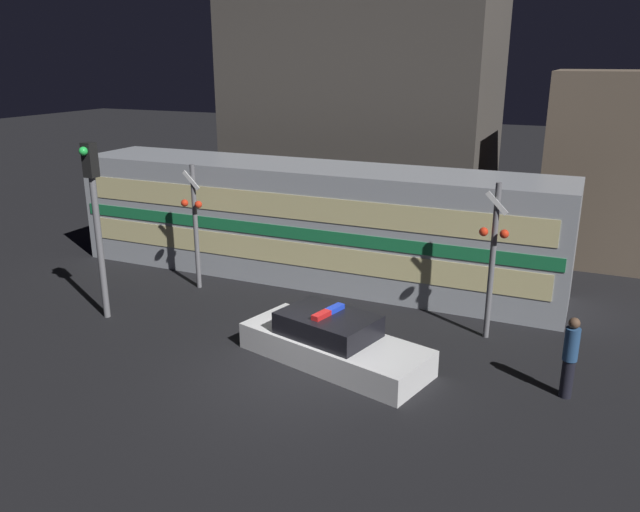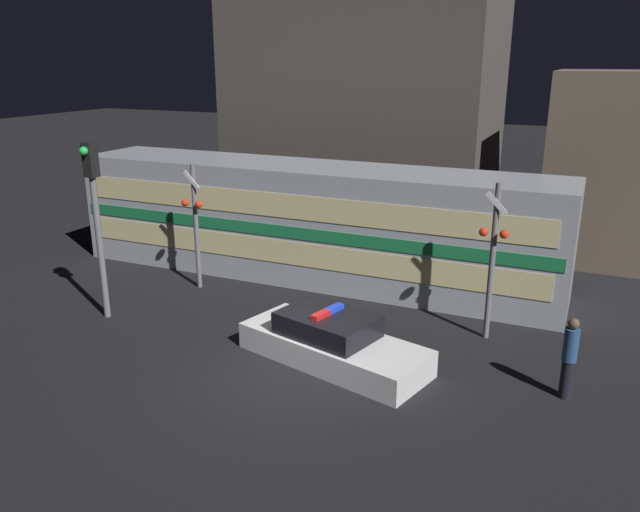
% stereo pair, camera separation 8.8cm
% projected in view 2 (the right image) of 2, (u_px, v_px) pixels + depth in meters
% --- Properties ---
extents(ground_plane, '(120.00, 120.00, 0.00)m').
position_uv_depth(ground_plane, '(290.00, 376.00, 14.17)').
color(ground_plane, black).
extents(train, '(16.11, 2.84, 3.67)m').
position_uv_depth(train, '(310.00, 222.00, 20.22)').
color(train, '#999EA5').
rests_on(train, ground_plane).
extents(police_car, '(4.90, 2.85, 1.29)m').
position_uv_depth(police_car, '(332.00, 343.00, 14.76)').
color(police_car, silver).
rests_on(police_car, ground_plane).
extents(pedestrian, '(0.31, 0.31, 1.82)m').
position_uv_depth(pedestrian, '(569.00, 357.00, 13.02)').
color(pedestrian, black).
rests_on(pedestrian, ground_plane).
extents(crossing_signal_near, '(0.72, 0.33, 4.05)m').
position_uv_depth(crossing_signal_near, '(492.00, 256.00, 15.46)').
color(crossing_signal_near, slate).
rests_on(crossing_signal_near, ground_plane).
extents(crossing_signal_far, '(0.72, 0.33, 3.89)m').
position_uv_depth(crossing_signal_far, '(195.00, 221.00, 19.03)').
color(crossing_signal_far, slate).
rests_on(crossing_signal_far, ground_plane).
extents(traffic_light_corner, '(0.30, 0.46, 4.84)m').
position_uv_depth(traffic_light_corner, '(96.00, 211.00, 16.55)').
color(traffic_light_corner, slate).
rests_on(traffic_light_corner, ground_plane).
extents(building_left, '(10.59, 6.24, 9.19)m').
position_uv_depth(building_left, '(365.00, 116.00, 26.25)').
color(building_left, '#47423D').
rests_on(building_left, ground_plane).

